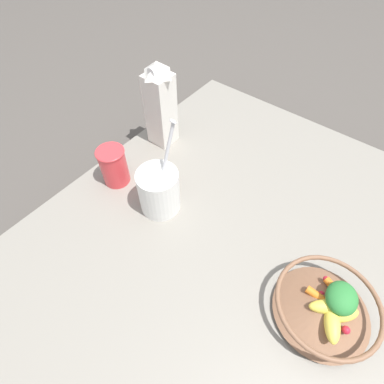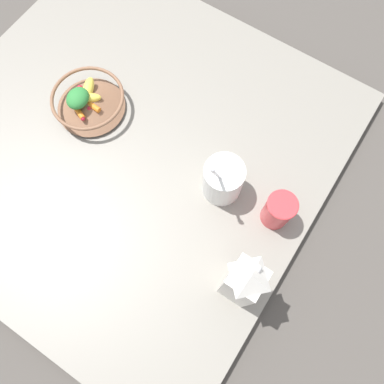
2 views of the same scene
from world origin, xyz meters
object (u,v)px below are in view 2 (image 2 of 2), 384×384
Objects in this scene: milk_carton at (243,282)px; drinking_cup at (278,210)px; yogurt_tub at (223,179)px; fruit_bowl at (88,101)px.

drinking_cup is (0.01, -0.21, -0.07)m from milk_carton.
milk_carton is 2.34× the size of drinking_cup.
drinking_cup is at bearing -87.09° from milk_carton.
drinking_cup is at bearing -176.94° from yogurt_tub.
milk_carton reaches higher than yogurt_tub.
yogurt_tub reaches higher than fruit_bowl.
milk_carton is 0.23m from drinking_cup.
fruit_bowl is at bearing 0.60° from drinking_cup.
yogurt_tub is at bearing 3.06° from drinking_cup.
yogurt_tub is (-0.46, 0.00, 0.03)m from fruit_bowl.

